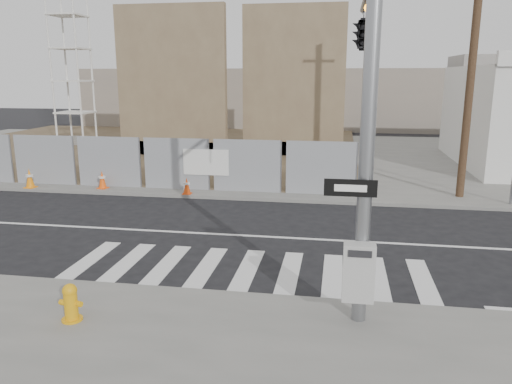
% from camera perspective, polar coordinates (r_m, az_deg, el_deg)
% --- Properties ---
extents(ground, '(100.00, 100.00, 0.00)m').
position_cam_1_polar(ground, '(14.28, 0.85, -5.12)').
color(ground, black).
rests_on(ground, ground).
extents(sidewalk_far, '(50.00, 20.00, 0.12)m').
position_cam_1_polar(sidewalk_far, '(27.83, 5.21, 4.02)').
color(sidewalk_far, slate).
rests_on(sidewalk_far, ground).
extents(signal_pole, '(0.96, 5.87, 7.00)m').
position_cam_1_polar(signal_pole, '(11.37, 12.24, 14.37)').
color(signal_pole, gray).
rests_on(signal_pole, sidewalk_near).
extents(chain_link_fence, '(24.60, 0.04, 2.00)m').
position_cam_1_polar(chain_link_fence, '(22.24, -23.43, 3.41)').
color(chain_link_fence, gray).
rests_on(chain_link_fence, sidewalk_far).
extents(concrete_wall_left, '(6.00, 1.30, 8.00)m').
position_cam_1_polar(concrete_wall_left, '(28.00, -9.49, 10.78)').
color(concrete_wall_left, brown).
rests_on(concrete_wall_left, sidewalk_far).
extents(concrete_wall_right, '(5.50, 1.30, 8.00)m').
position_cam_1_polar(concrete_wall_right, '(27.62, 4.31, 10.88)').
color(concrete_wall_right, brown).
rests_on(concrete_wall_right, sidewalk_far).
extents(crane_tower, '(2.60, 2.60, 18.15)m').
position_cam_1_polar(crane_tower, '(35.13, -20.88, 19.83)').
color(crane_tower, slate).
rests_on(crane_tower, sidewalk_far).
extents(utility_pole_right, '(1.60, 0.28, 10.00)m').
position_cam_1_polar(utility_pole_right, '(19.43, 23.56, 14.26)').
color(utility_pole_right, '#4A3322').
rests_on(utility_pole_right, sidewalk_far).
extents(fire_hydrant, '(0.46, 0.46, 0.71)m').
position_cam_1_polar(fire_hydrant, '(9.87, -20.42, -11.74)').
color(fire_hydrant, orange).
rests_on(fire_hydrant, sidewalk_near).
extents(traffic_cone_b, '(0.43, 0.43, 0.76)m').
position_cam_1_polar(traffic_cone_b, '(21.72, -24.45, 1.42)').
color(traffic_cone_b, orange).
rests_on(traffic_cone_b, sidewalk_far).
extents(traffic_cone_c, '(0.44, 0.44, 0.70)m').
position_cam_1_polar(traffic_cone_c, '(20.59, -17.16, 1.34)').
color(traffic_cone_c, '#FF540D').
rests_on(traffic_cone_c, sidewalk_far).
extents(traffic_cone_d, '(0.33, 0.33, 0.63)m').
position_cam_1_polar(traffic_cone_d, '(18.93, -7.92, 0.69)').
color(traffic_cone_d, '#D73F0B').
rests_on(traffic_cone_d, sidewalk_far).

